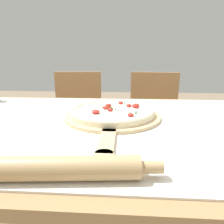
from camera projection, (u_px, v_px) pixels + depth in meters
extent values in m
cube|color=#A87F51|center=(98.00, 126.00, 0.76)|extent=(1.49, 0.91, 0.03)
cylinder|color=#A87F51|center=(1.00, 159.00, 1.29)|extent=(0.06, 0.06, 0.73)
cylinder|color=#A87F51|center=(221.00, 166.00, 1.21)|extent=(0.06, 0.06, 0.73)
cube|color=silver|center=(98.00, 122.00, 0.76)|extent=(1.41, 0.83, 0.00)
cylinder|color=#D6B784|center=(112.00, 116.00, 0.81)|extent=(0.38, 0.38, 0.01)
cube|color=#D6B784|center=(107.00, 141.00, 0.57)|extent=(0.05, 0.17, 0.01)
cylinder|color=#D6B784|center=(104.00, 156.00, 0.49)|extent=(0.05, 0.05, 0.01)
cylinder|color=beige|center=(112.00, 112.00, 0.81)|extent=(0.34, 0.34, 0.02)
torus|color=beige|center=(112.00, 110.00, 0.80)|extent=(0.34, 0.34, 0.02)
cylinder|color=white|center=(112.00, 110.00, 0.80)|extent=(0.30, 0.30, 0.00)
ellipsoid|color=red|center=(110.00, 109.00, 0.78)|extent=(0.02, 0.02, 0.01)
ellipsoid|color=red|center=(106.00, 107.00, 0.82)|extent=(0.03, 0.03, 0.01)
ellipsoid|color=red|center=(136.00, 106.00, 0.83)|extent=(0.03, 0.03, 0.02)
ellipsoid|color=red|center=(108.00, 105.00, 0.85)|extent=(0.03, 0.03, 0.01)
ellipsoid|color=red|center=(129.00, 105.00, 0.85)|extent=(0.02, 0.02, 0.01)
ellipsoid|color=red|center=(121.00, 103.00, 0.90)|extent=(0.02, 0.02, 0.01)
ellipsoid|color=red|center=(96.00, 112.00, 0.75)|extent=(0.03, 0.03, 0.01)
ellipsoid|color=red|center=(131.00, 115.00, 0.72)|extent=(0.02, 0.02, 0.01)
cube|color=#387533|center=(118.00, 110.00, 0.78)|extent=(0.00, 0.01, 0.01)
cube|color=#387533|center=(112.00, 109.00, 0.80)|extent=(0.01, 0.01, 0.01)
cube|color=#387533|center=(130.00, 113.00, 0.74)|extent=(0.01, 0.01, 0.01)
cube|color=#387533|center=(136.00, 113.00, 0.75)|extent=(0.01, 0.01, 0.01)
cube|color=#387533|center=(103.00, 107.00, 0.83)|extent=(0.01, 0.01, 0.01)
cube|color=#387533|center=(110.00, 108.00, 0.81)|extent=(0.01, 0.01, 0.01)
cube|color=#387533|center=(112.00, 109.00, 0.80)|extent=(0.01, 0.00, 0.01)
cube|color=#387533|center=(116.00, 109.00, 0.80)|extent=(0.01, 0.01, 0.01)
cube|color=#387533|center=(125.00, 103.00, 0.90)|extent=(0.00, 0.01, 0.01)
cube|color=#387533|center=(111.00, 108.00, 0.82)|extent=(0.01, 0.01, 0.01)
cylinder|color=tan|center=(64.00, 168.00, 0.40)|extent=(0.31, 0.08, 0.05)
cylinder|color=tan|center=(152.00, 167.00, 0.40)|extent=(0.05, 0.03, 0.03)
cube|color=#A37547|center=(77.00, 132.00, 1.57)|extent=(0.43, 0.43, 0.02)
cube|color=#A37547|center=(79.00, 98.00, 1.69)|extent=(0.38, 0.07, 0.44)
cylinder|color=#A37547|center=(53.00, 168.00, 1.48)|extent=(0.04, 0.04, 0.42)
cylinder|color=#A37547|center=(97.00, 167.00, 1.48)|extent=(0.04, 0.04, 0.42)
cylinder|color=#A37547|center=(63.00, 148.00, 1.78)|extent=(0.04, 0.04, 0.42)
cylinder|color=#A37547|center=(99.00, 148.00, 1.79)|extent=(0.04, 0.04, 0.42)
cube|color=#A37547|center=(153.00, 133.00, 1.54)|extent=(0.44, 0.44, 0.02)
cube|color=#A37547|center=(154.00, 99.00, 1.65)|extent=(0.38, 0.08, 0.44)
cylinder|color=#A37547|center=(129.00, 168.00, 1.47)|extent=(0.04, 0.04, 0.42)
cylinder|color=#A37547|center=(174.00, 172.00, 1.42)|extent=(0.04, 0.04, 0.42)
cylinder|color=#A37547|center=(132.00, 149.00, 1.78)|extent=(0.04, 0.04, 0.42)
cylinder|color=#A37547|center=(170.00, 152.00, 1.72)|extent=(0.04, 0.04, 0.42)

